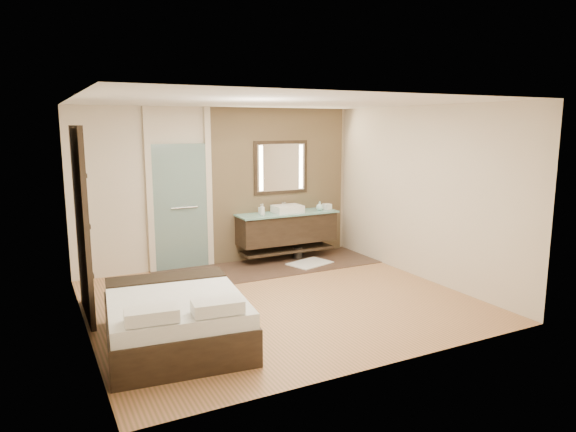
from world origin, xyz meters
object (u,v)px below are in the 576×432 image
vanity (287,228)px  mirror_unit (281,167)px  bed (175,319)px  waste_bin (298,253)px

vanity → mirror_unit: size_ratio=1.75×
mirror_unit → bed: (-2.75, -2.91, -1.36)m
mirror_unit → waste_bin: bearing=-59.4°
vanity → waste_bin: (0.18, -0.07, -0.47)m
vanity → mirror_unit: (0.00, 0.24, 1.07)m
vanity → bed: size_ratio=0.94×
mirror_unit → waste_bin: mirror_unit is taller
mirror_unit → bed: mirror_unit is taller
bed → vanity: bearing=50.6°
vanity → mirror_unit: mirror_unit is taller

